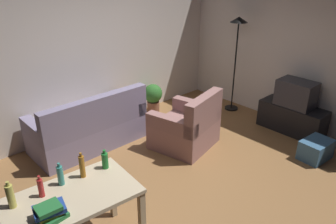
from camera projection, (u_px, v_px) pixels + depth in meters
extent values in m
cube|color=olive|center=(187.00, 174.00, 4.62)|extent=(5.20, 4.40, 0.02)
cube|color=silver|center=(95.00, 50.00, 5.51)|extent=(5.20, 0.10, 2.70)
cube|color=beige|center=(294.00, 48.00, 5.65)|extent=(0.10, 4.40, 2.70)
cube|color=gray|center=(88.00, 133.00, 5.27)|extent=(1.75, 0.84, 0.40)
cube|color=slate|center=(97.00, 114.00, 4.85)|extent=(1.75, 0.16, 0.52)
cube|color=gray|center=(127.00, 102.00, 5.63)|extent=(0.16, 0.84, 0.22)
cube|color=gray|center=(37.00, 132.00, 4.65)|extent=(0.16, 0.84, 0.22)
cube|color=black|center=(292.00, 118.00, 5.67)|extent=(0.44, 1.10, 0.48)
cube|color=#2D2D33|center=(296.00, 94.00, 5.48)|extent=(0.40, 0.60, 0.44)
cube|color=black|center=(302.00, 91.00, 5.61)|extent=(0.01, 0.52, 0.36)
cylinder|color=black|center=(231.00, 108.00, 6.62)|extent=(0.26, 0.26, 0.03)
cylinder|color=black|center=(235.00, 67.00, 6.26)|extent=(0.03, 0.03, 1.68)
cone|color=black|center=(239.00, 19.00, 5.89)|extent=(0.32, 0.32, 0.10)
cube|color=#C6B28E|center=(71.00, 197.00, 3.02)|extent=(1.26, 0.80, 0.04)
cube|color=tan|center=(142.00, 221.00, 3.26)|extent=(0.07, 0.07, 0.72)
cube|color=tan|center=(112.00, 190.00, 3.71)|extent=(0.07, 0.07, 0.72)
cylinder|color=brown|center=(153.00, 107.00, 6.45)|extent=(0.24, 0.24, 0.22)
sphere|color=#2D6B28|center=(153.00, 93.00, 6.33)|extent=(0.36, 0.36, 0.36)
cube|color=#996B66|center=(184.00, 133.00, 5.26)|extent=(1.07, 1.02, 0.40)
cube|color=#8C625D|center=(204.00, 112.00, 4.90)|extent=(0.91, 0.36, 0.52)
cube|color=#926661|center=(196.00, 108.00, 5.41)|extent=(0.35, 0.85, 0.22)
cube|color=#926661|center=(171.00, 125.00, 4.85)|extent=(0.35, 0.85, 0.22)
cube|color=#386084|center=(316.00, 149.00, 4.91)|extent=(0.51, 0.38, 0.30)
cylinder|color=#BCB24C|center=(11.00, 196.00, 2.82)|extent=(0.07, 0.07, 0.23)
cylinder|color=#BCB24C|center=(7.00, 184.00, 2.77)|extent=(0.03, 0.03, 0.04)
cylinder|color=#AD2323|center=(41.00, 188.00, 2.96)|extent=(0.05, 0.05, 0.18)
cylinder|color=#AD2323|center=(39.00, 178.00, 2.92)|extent=(0.02, 0.02, 0.04)
cylinder|color=teal|center=(60.00, 176.00, 3.12)|extent=(0.06, 0.06, 0.20)
cylinder|color=teal|center=(59.00, 165.00, 3.07)|extent=(0.03, 0.03, 0.04)
cylinder|color=#9E6019|center=(82.00, 167.00, 3.22)|extent=(0.06, 0.06, 0.23)
cylinder|color=#9E6019|center=(81.00, 155.00, 3.17)|extent=(0.02, 0.02, 0.04)
cylinder|color=#1E722D|center=(105.00, 161.00, 3.38)|extent=(0.07, 0.07, 0.17)
cylinder|color=#1E722D|center=(104.00, 152.00, 3.33)|extent=(0.03, 0.03, 0.04)
cube|color=#236B33|center=(52.00, 217.00, 2.73)|extent=(0.25, 0.20, 0.04)
cube|color=#B7932D|center=(50.00, 213.00, 2.72)|extent=(0.21, 0.17, 0.03)
cube|color=navy|center=(49.00, 209.00, 2.71)|extent=(0.29, 0.23, 0.04)
cube|color=#236B33|center=(48.00, 208.00, 2.67)|extent=(0.20, 0.17, 0.04)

